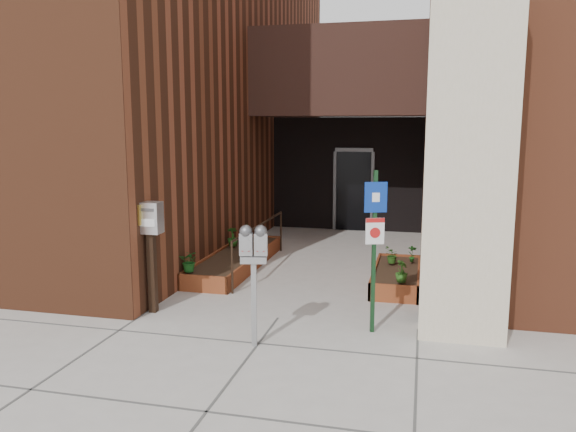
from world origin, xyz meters
The scene contains 15 objects.
ground centered at (0.00, 0.00, 0.00)m, with size 80.00×80.00×0.00m, color #9E9991.
architecture centered at (-0.18, 6.89, 4.98)m, with size 20.00×14.60×10.00m.
planter_left centered at (-1.55, 2.70, 0.13)m, with size 0.90×3.60×0.30m.
planter_right centered at (1.60, 2.20, 0.13)m, with size 0.80×2.20×0.30m.
handrail centered at (-1.05, 2.65, 0.75)m, with size 0.04×3.34×0.90m.
parking_meter centered at (-0.03, -1.08, 1.22)m, with size 0.36×0.20×1.57m.
sign_post centered at (1.39, -0.24, 1.36)m, with size 0.29×0.12×2.21m.
payment_dropbox centered at (-1.90, -0.17, 1.21)m, with size 0.34×0.26×1.68m.
shrub_left_a centered at (-1.85, 1.10, 0.49)m, with size 0.34×0.34×0.37m, color #19581B.
shrub_left_b centered at (-1.25, 2.26, 0.49)m, with size 0.21×0.21×0.37m, color #174E16.
shrub_left_c centered at (-1.82, 3.25, 0.50)m, with size 0.22×0.22×0.40m, color #215618.
shrub_left_d centered at (-1.71, 3.71, 0.50)m, with size 0.21×0.21×0.40m, color #245C1A.
shrub_right_a centered at (1.71, 1.30, 0.48)m, with size 0.20×0.20×0.35m, color #2A5F1B.
shrub_right_b centered at (1.85, 2.72, 0.46)m, with size 0.17×0.17×0.32m, color #195317.
shrub_right_c centered at (1.49, 2.52, 0.45)m, with size 0.27×0.27×0.30m, color #244F16.
Camera 1 is at (1.99, -7.61, 2.79)m, focal length 35.00 mm.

